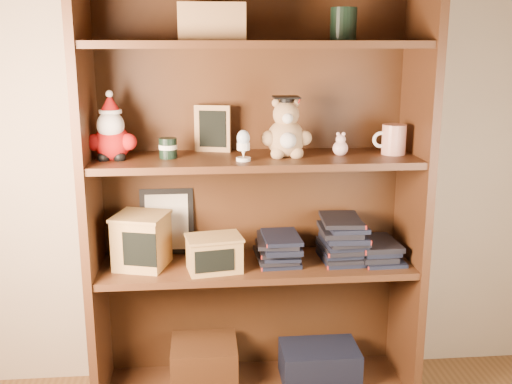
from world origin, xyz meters
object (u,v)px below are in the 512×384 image
(grad_teddy_bear, at_px, (286,133))
(treats_box, at_px, (142,240))
(teacher_mug, at_px, (393,139))
(bookcase, at_px, (254,200))

(grad_teddy_bear, height_order, treats_box, grad_teddy_bear)
(teacher_mug, relative_size, treats_box, 0.55)
(grad_teddy_bear, height_order, teacher_mug, grad_teddy_bear)
(bookcase, bearing_deg, teacher_mug, -5.78)
(grad_teddy_bear, distance_m, teacher_mug, 0.39)
(teacher_mug, bearing_deg, bookcase, 174.22)
(grad_teddy_bear, bearing_deg, teacher_mug, 0.97)
(bookcase, distance_m, teacher_mug, 0.55)
(teacher_mug, xyz_separation_m, treats_box, (-0.91, -0.00, -0.35))
(bookcase, distance_m, treats_box, 0.44)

